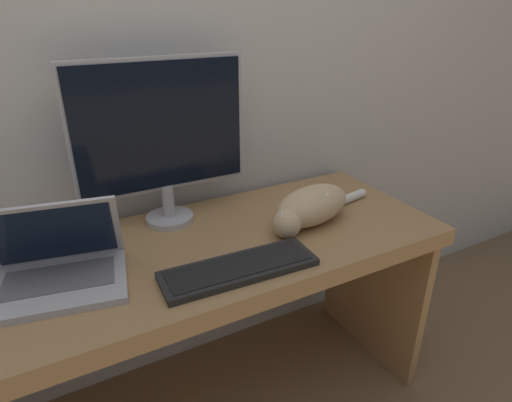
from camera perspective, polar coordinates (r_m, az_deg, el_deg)
name	(u,v)px	position (r m, az deg, el deg)	size (l,w,h in m)	color
wall_back	(122,39)	(1.48, -17.46, 19.93)	(6.40, 0.06, 2.60)	silver
desk	(177,289)	(1.39, -10.46, -11.51)	(1.75, 0.60, 0.72)	#A37A4C
monitor	(162,135)	(1.39, -12.45, 8.54)	(0.56, 0.16, 0.54)	#B2B2B7
laptop	(57,268)	(1.25, -24.95, -8.14)	(0.38, 0.31, 0.24)	#B7B7BC
external_keyboard	(239,268)	(1.20, -2.26, -8.95)	(0.45, 0.16, 0.02)	black
cat	(311,206)	(1.44, 7.28, -0.68)	(0.48, 0.20, 0.13)	#D1B284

